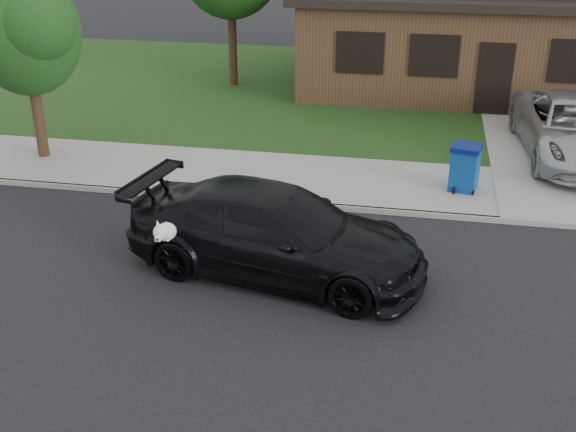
# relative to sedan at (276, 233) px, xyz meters

# --- Properties ---
(ground) EXTENTS (120.00, 120.00, 0.00)m
(ground) POSITION_rel_sedan_xyz_m (0.45, -0.57, -0.80)
(ground) COLOR black
(ground) RESTS_ON ground
(sidewalk) EXTENTS (60.00, 3.00, 0.12)m
(sidewalk) POSITION_rel_sedan_xyz_m (0.45, 4.43, -0.74)
(sidewalk) COLOR gray
(sidewalk) RESTS_ON ground
(curb) EXTENTS (60.00, 0.12, 0.12)m
(curb) POSITION_rel_sedan_xyz_m (0.45, 2.93, -0.74)
(curb) COLOR gray
(curb) RESTS_ON ground
(lawn) EXTENTS (60.00, 13.00, 0.13)m
(lawn) POSITION_rel_sedan_xyz_m (0.45, 12.43, -0.73)
(lawn) COLOR #193814
(lawn) RESTS_ON ground
(driveway) EXTENTS (4.50, 13.00, 0.14)m
(driveway) POSITION_rel_sedan_xyz_m (6.45, 9.43, -0.73)
(driveway) COLOR gray
(driveway) RESTS_ON ground
(sedan) EXTENTS (5.80, 3.23, 1.59)m
(sedan) POSITION_rel_sedan_xyz_m (0.00, 0.00, 0.00)
(sedan) COLOR black
(sedan) RESTS_ON ground
(minivan) EXTENTS (2.84, 5.58, 1.51)m
(minivan) POSITION_rel_sedan_xyz_m (6.24, 6.98, 0.10)
(minivan) COLOR #ACAEB3
(minivan) RESTS_ON driveway
(recycling_bin) EXTENTS (0.77, 0.77, 1.06)m
(recycling_bin) POSITION_rel_sedan_xyz_m (3.47, 4.34, -0.14)
(recycling_bin) COLOR navy
(recycling_bin) RESTS_ON sidewalk
(house) EXTENTS (12.60, 8.60, 4.65)m
(house) POSITION_rel_sedan_xyz_m (4.45, 14.43, 1.34)
(house) COLOR #422B1C
(house) RESTS_ON ground
(tree_2) EXTENTS (2.73, 2.60, 4.59)m
(tree_2) POSITION_rel_sedan_xyz_m (-6.93, 4.54, 2.47)
(tree_2) COLOR #332114
(tree_2) RESTS_ON ground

